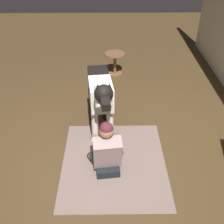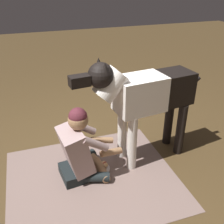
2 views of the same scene
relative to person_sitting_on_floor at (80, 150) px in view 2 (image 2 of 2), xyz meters
The scene contains 5 objects.
ground_plane 0.45m from the person_sitting_on_floor, 145.02° to the right, with size 16.05×16.05×0.00m, color #48361E.
area_rug 0.37m from the person_sitting_on_floor, 132.95° to the left, with size 1.83×1.58×0.01m, color #776059.
person_sitting_on_floor is the anchor object (origin of this frame).
large_dog 0.92m from the person_sitting_on_floor, behind, with size 1.60×0.44×1.31m.
hot_dog_on_plate 0.39m from the person_sitting_on_floor, behind, with size 0.24×0.24×0.06m.
Camera 2 is at (0.64, 2.47, 2.05)m, focal length 42.50 mm.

